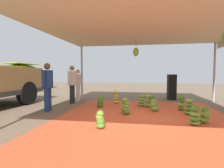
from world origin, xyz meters
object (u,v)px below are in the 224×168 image
(banana_bunch_10, at_px, (205,115))
(banana_bunch_7, at_px, (126,107))
(banana_bunch_6, at_px, (141,101))
(worker_1, at_px, (47,83))
(banana_bunch_0, at_px, (154,105))
(banana_bunch_8, at_px, (189,107))
(worker_2, at_px, (72,81))
(banana_bunch_1, at_px, (195,117))
(banana_bunch_2, at_px, (147,101))
(speaker_stack, at_px, (172,87))
(worker_0, at_px, (78,82))
(banana_bunch_9, at_px, (116,98))
(banana_bunch_4, at_px, (181,103))
(banana_bunch_11, at_px, (100,120))
(banana_bunch_3, at_px, (152,99))
(banana_bunch_5, at_px, (100,102))
(cargo_truck_far, at_px, (6,74))

(banana_bunch_10, bearing_deg, banana_bunch_7, 72.60)
(banana_bunch_6, distance_m, worker_1, 3.73)
(banana_bunch_0, bearing_deg, banana_bunch_6, 26.99)
(banana_bunch_8, xyz_separation_m, worker_2, (1.44, 4.65, 0.75))
(banana_bunch_1, relative_size, banana_bunch_2, 0.99)
(banana_bunch_8, bearing_deg, speaker_stack, 0.44)
(worker_0, bearing_deg, banana_bunch_9, -103.27)
(banana_bunch_4, bearing_deg, banana_bunch_10, -169.55)
(banana_bunch_11, bearing_deg, speaker_stack, -24.48)
(banana_bunch_3, height_order, worker_2, worker_2)
(banana_bunch_10, height_order, banana_bunch_11, banana_bunch_10)
(banana_bunch_2, xyz_separation_m, banana_bunch_9, (0.72, 1.38, 0.01))
(banana_bunch_0, xyz_separation_m, banana_bunch_7, (-0.69, 0.96, 0.06))
(banana_bunch_2, bearing_deg, banana_bunch_6, 42.89)
(banana_bunch_5, bearing_deg, banana_bunch_3, -57.34)
(banana_bunch_3, relative_size, worker_2, 0.27)
(banana_bunch_11, bearing_deg, banana_bunch_0, -31.24)
(banana_bunch_1, relative_size, speaker_stack, 0.42)
(banana_bunch_9, bearing_deg, banana_bunch_10, -133.82)
(banana_bunch_2, distance_m, banana_bunch_5, 1.88)
(banana_bunch_1, relative_size, banana_bunch_10, 1.12)
(banana_bunch_4, relative_size, speaker_stack, 0.46)
(banana_bunch_2, xyz_separation_m, cargo_truck_far, (4.00, 9.81, 1.04))
(banana_bunch_7, xyz_separation_m, cargo_truck_far, (5.33, 9.07, 1.02))
(worker_2, bearing_deg, banana_bunch_10, -117.00)
(banana_bunch_3, bearing_deg, banana_bunch_11, 160.86)
(banana_bunch_5, relative_size, banana_bunch_8, 0.88)
(banana_bunch_9, bearing_deg, banana_bunch_6, -112.35)
(banana_bunch_1, relative_size, banana_bunch_6, 1.07)
(banana_bunch_4, bearing_deg, cargo_truck_far, 68.14)
(banana_bunch_3, xyz_separation_m, worker_2, (-0.64, 3.55, 0.80))
(banana_bunch_11, relative_size, speaker_stack, 0.37)
(banana_bunch_6, height_order, banana_bunch_8, banana_bunch_8)
(banana_bunch_2, xyz_separation_m, banana_bunch_7, (-1.33, 0.74, 0.02))
(banana_bunch_9, xyz_separation_m, worker_0, (0.46, 1.97, 0.65))
(banana_bunch_8, xyz_separation_m, banana_bunch_11, (-1.96, 2.51, -0.02))
(banana_bunch_0, height_order, banana_bunch_4, banana_bunch_4)
(banana_bunch_1, xyz_separation_m, banana_bunch_6, (2.52, 1.40, -0.02))
(banana_bunch_1, bearing_deg, banana_bunch_10, -53.47)
(banana_bunch_11, bearing_deg, banana_bunch_4, -42.92)
(banana_bunch_2, xyz_separation_m, banana_bunch_3, (1.07, -0.21, -0.05))
(banana_bunch_2, bearing_deg, banana_bunch_8, -127.57)
(banana_bunch_5, relative_size, speaker_stack, 0.39)
(banana_bunch_5, distance_m, speaker_stack, 4.19)
(banana_bunch_4, distance_m, speaker_stack, 2.91)
(banana_bunch_3, xyz_separation_m, banana_bunch_7, (-2.40, 0.95, 0.07))
(banana_bunch_0, height_order, worker_1, worker_1)
(banana_bunch_11, height_order, worker_2, worker_2)
(banana_bunch_2, relative_size, banana_bunch_5, 1.10)
(banana_bunch_0, bearing_deg, banana_bunch_9, 49.45)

